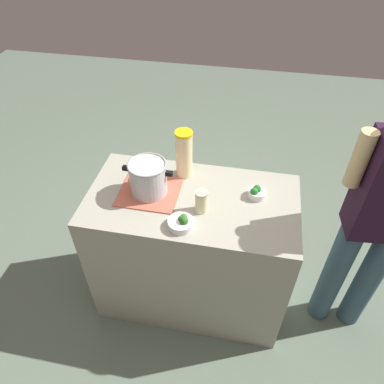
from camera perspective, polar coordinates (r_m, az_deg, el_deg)
The scene contains 9 objects.
ground_plane at distance 2.75m, azimuth -0.00°, elevation -15.40°, with size 8.00×8.00×0.00m, color slate.
counter_slab at distance 2.36m, azimuth -0.00°, elevation -9.33°, with size 1.20×0.64×0.94m, color #999987.
dish_cloth at distance 2.07m, azimuth -6.75°, elevation 0.08°, with size 0.34×0.31×0.01m, color #BA5F49.
cooking_pot at distance 2.00m, azimuth -6.99°, elevation 2.32°, with size 0.28×0.22×0.20m.
lemonade_pitcher at distance 2.08m, azimuth -1.27°, elevation 6.05°, with size 0.10×0.10×0.30m.
mason_jar at distance 1.90m, azimuth 1.49°, elevation -1.48°, with size 0.07×0.07×0.13m.
broccoli_bowl_front at distance 2.04m, azimuth 10.21°, elevation -0.09°, with size 0.10×0.10×0.07m.
broccoli_bowl_center at distance 1.85m, azimuth -1.71°, elevation -4.86°, with size 0.14×0.14×0.08m.
person_cook at distance 2.14m, azimuth 27.45°, elevation -4.49°, with size 0.50×0.23×1.67m.
Camera 1 is at (0.28, -1.44, 2.32)m, focal length 33.54 mm.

